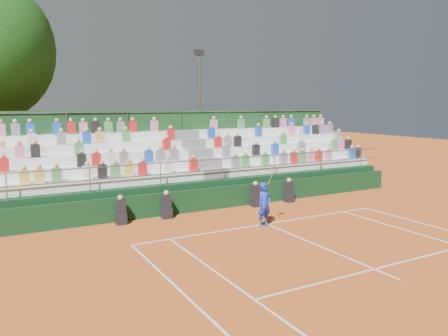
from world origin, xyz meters
TOP-DOWN VIEW (x-y plane):
  - ground at (0.00, 0.00)m, footprint 90.00×90.00m
  - courtside_wall at (0.00, 3.20)m, footprint 20.00×0.15m
  - line_officials at (-0.95, 2.75)m, footprint 8.66×0.40m
  - grandstand at (0.00, 6.44)m, footprint 20.00×5.20m
  - tennis_player at (-0.26, -0.23)m, footprint 0.88×0.52m
  - floodlight_mast at (2.98, 12.27)m, footprint 0.60×0.25m

SIDE VIEW (x-z plane):
  - ground at x=0.00m, z-range 0.00..0.00m
  - line_officials at x=-0.95m, z-range -0.12..1.07m
  - courtside_wall at x=0.00m, z-range 0.00..1.00m
  - tennis_player at x=-0.26m, z-range -0.24..1.98m
  - grandstand at x=0.00m, z-range -1.12..3.28m
  - floodlight_mast at x=2.98m, z-range 0.67..8.88m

